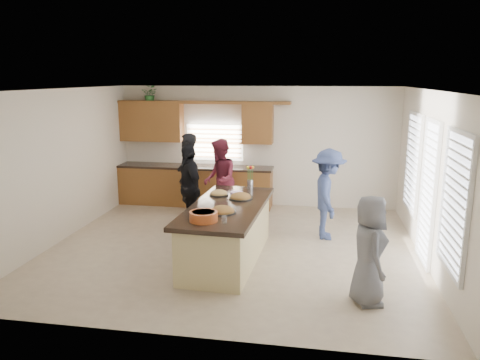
% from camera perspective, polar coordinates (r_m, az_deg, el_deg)
% --- Properties ---
extents(floor, '(6.50, 6.50, 0.00)m').
position_cam_1_polar(floor, '(8.51, -0.83, -8.23)').
color(floor, beige).
rests_on(floor, ground).
extents(room_shell, '(6.52, 6.02, 2.81)m').
position_cam_1_polar(room_shell, '(8.04, -0.87, 4.55)').
color(room_shell, silver).
rests_on(room_shell, ground).
extents(back_cabinetry, '(4.08, 0.66, 2.46)m').
position_cam_1_polar(back_cabinetry, '(11.16, -5.68, 1.59)').
color(back_cabinetry, brown).
rests_on(back_cabinetry, ground).
extents(right_wall_glazing, '(0.06, 4.00, 2.25)m').
position_cam_1_polar(right_wall_glazing, '(8.06, 22.07, -0.39)').
color(right_wall_glazing, white).
rests_on(right_wall_glazing, ground).
extents(island, '(1.28, 2.75, 0.95)m').
position_cam_1_polar(island, '(7.84, -1.57, -6.56)').
color(island, '#CFBE80').
rests_on(island, ground).
extents(platter_front, '(0.42, 0.42, 0.17)m').
position_cam_1_polar(platter_front, '(7.24, -2.16, -3.83)').
color(platter_front, black).
rests_on(platter_front, island).
extents(platter_mid, '(0.41, 0.41, 0.17)m').
position_cam_1_polar(platter_mid, '(8.06, 0.06, -2.13)').
color(platter_mid, black).
rests_on(platter_mid, island).
extents(platter_back, '(0.34, 0.34, 0.14)m').
position_cam_1_polar(platter_back, '(8.31, -2.60, -1.69)').
color(platter_back, black).
rests_on(platter_back, island).
extents(salad_bowl, '(0.42, 0.42, 0.14)m').
position_cam_1_polar(salad_bowl, '(6.84, -4.46, -4.38)').
color(salad_bowl, '#C35423').
rests_on(salad_bowl, island).
extents(clear_cup, '(0.08, 0.08, 0.10)m').
position_cam_1_polar(clear_cup, '(6.76, -1.93, -4.83)').
color(clear_cup, white).
rests_on(clear_cup, island).
extents(plate_stack, '(0.22, 0.22, 0.05)m').
position_cam_1_polar(plate_stack, '(8.37, -0.43, -1.60)').
color(plate_stack, '#BF91D3').
rests_on(plate_stack, island).
extents(flower_vase, '(0.14, 0.14, 0.43)m').
position_cam_1_polar(flower_vase, '(8.79, 1.25, 0.49)').
color(flower_vase, silver).
rests_on(flower_vase, island).
extents(potted_plant, '(0.38, 0.33, 0.41)m').
position_cam_1_polar(potted_plant, '(11.37, -10.88, 10.24)').
color(potted_plant, '#2B6D2D').
rests_on(potted_plant, back_cabinetry).
extents(woman_left_back, '(0.44, 0.67, 1.82)m').
position_cam_1_polar(woman_left_back, '(10.28, -6.43, 0.62)').
color(woman_left_back, black).
rests_on(woman_left_back, ground).
extents(woman_left_mid, '(0.89, 1.01, 1.74)m').
position_cam_1_polar(woman_left_mid, '(9.93, -2.49, 0.04)').
color(woman_left_mid, maroon).
rests_on(woman_left_mid, ground).
extents(woman_left_front, '(0.92, 1.08, 1.73)m').
position_cam_1_polar(woman_left_front, '(9.27, -6.21, -0.95)').
color(woman_left_front, black).
rests_on(woman_left_front, ground).
extents(woman_right_back, '(0.70, 1.14, 1.71)m').
position_cam_1_polar(woman_right_back, '(8.92, 10.68, -1.71)').
color(woman_right_back, '#354475').
rests_on(woman_right_back, ground).
extents(woman_right_front, '(0.60, 0.81, 1.50)m').
position_cam_1_polar(woman_right_front, '(6.52, 15.47, -8.27)').
color(woman_right_front, slate).
rests_on(woman_right_front, ground).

